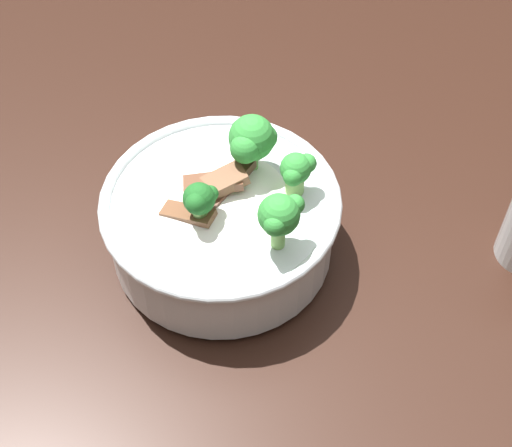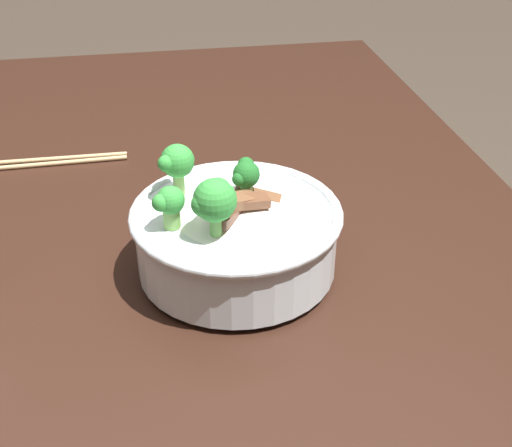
% 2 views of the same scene
% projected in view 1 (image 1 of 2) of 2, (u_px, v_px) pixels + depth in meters
% --- Properties ---
extents(dining_table, '(1.52, 1.00, 0.81)m').
position_uv_depth(dining_table, '(293.00, 379.00, 0.85)').
color(dining_table, black).
rests_on(dining_table, ground).
extents(rice_bowl, '(0.24, 0.24, 0.15)m').
position_uv_depth(rice_bowl, '(223.00, 217.00, 0.77)').
color(rice_bowl, silver).
rests_on(rice_bowl, dining_table).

